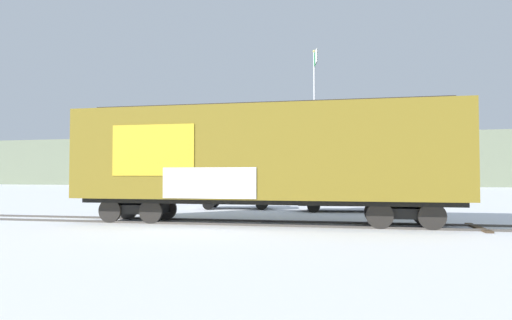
% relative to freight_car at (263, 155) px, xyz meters
% --- Properties ---
extents(ground_plane, '(260.00, 260.00, 0.00)m').
position_rel_freight_car_xyz_m(ground_plane, '(-1.13, 0.00, -2.59)').
color(ground_plane, silver).
extents(track, '(60.01, 4.64, 0.08)m').
position_rel_freight_car_xyz_m(track, '(0.81, 0.04, -2.55)').
color(track, '#4C4742').
rests_on(track, ground_plane).
extents(freight_car, '(14.52, 3.48, 4.61)m').
position_rel_freight_car_xyz_m(freight_car, '(0.00, 0.00, 0.00)').
color(freight_car, olive).
rests_on(freight_car, ground_plane).
extents(flagpole, '(0.44, 1.50, 9.79)m').
position_rel_freight_car_xyz_m(flagpole, '(0.81, 11.13, 3.57)').
color(flagpole, silver).
rests_on(flagpole, ground_plane).
extents(hillside, '(152.92, 42.64, 13.53)m').
position_rel_freight_car_xyz_m(hillside, '(-1.19, 78.32, 1.87)').
color(hillside, slate).
rests_on(hillside, ground_plane).
extents(parked_car_silver, '(4.42, 2.48, 1.62)m').
position_rel_freight_car_xyz_m(parked_car_silver, '(-3.15, 7.02, -1.78)').
color(parked_car_silver, '#B7BABF').
rests_on(parked_car_silver, ground_plane).
extents(parked_car_black, '(4.92, 2.39, 1.76)m').
position_rel_freight_car_xyz_m(parked_car_black, '(2.71, 6.59, -1.72)').
color(parked_car_black, black).
rests_on(parked_car_black, ground_plane).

